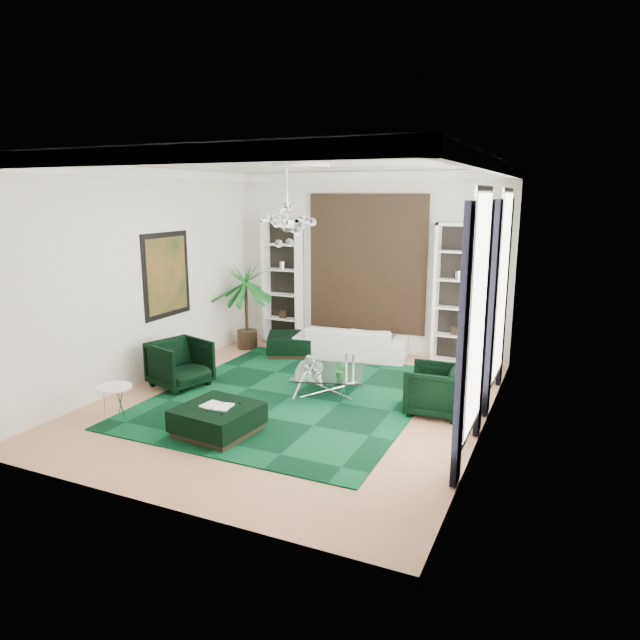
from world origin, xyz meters
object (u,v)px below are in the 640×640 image
at_px(sofa, 351,342).
at_px(coffee_table, 329,383).
at_px(armchair_left, 180,364).
at_px(ottoman_front, 218,420).
at_px(armchair_right, 434,390).
at_px(side_table, 115,403).
at_px(ottoman_side, 291,345).
at_px(palm, 246,295).

xyz_separation_m(sofa, coffee_table, (0.47, -2.23, -0.13)).
bearing_deg(sofa, armchair_left, 45.28).
relative_size(armchair_left, ottoman_front, 0.90).
distance_m(armchair_right, side_table, 4.87).
xyz_separation_m(armchair_right, side_table, (-4.35, -2.19, -0.13)).
distance_m(sofa, coffee_table, 2.28).
bearing_deg(side_table, armchair_right, 26.70).
height_order(ottoman_side, side_table, side_table).
xyz_separation_m(armchair_left, ottoman_side, (0.85, 2.64, -0.20)).
xyz_separation_m(sofa, side_table, (-2.06, -4.55, -0.08)).
xyz_separation_m(coffee_table, palm, (-2.85, 2.02, 1.00)).
relative_size(armchair_left, side_table, 1.75).
bearing_deg(ottoman_front, sofa, 85.65).
bearing_deg(coffee_table, armchair_left, -164.77).
xyz_separation_m(armchair_right, ottoman_front, (-2.63, -2.01, -0.18)).
distance_m(armchair_left, palm, 2.84).
bearing_deg(armchair_left, armchair_right, -65.28).
bearing_deg(sofa, armchair_right, 125.04).
bearing_deg(ottoman_side, ottoman_front, -77.48).
xyz_separation_m(armchair_left, coffee_table, (2.56, 0.70, -0.22)).
relative_size(armchair_right, side_table, 1.61).
bearing_deg(armchair_left, coffee_table, -57.39).
height_order(coffee_table, palm, palm).
height_order(sofa, coffee_table, sofa).
xyz_separation_m(sofa, palm, (-2.38, -0.21, 0.87)).
distance_m(sofa, ottoman_front, 4.39).
bearing_deg(armchair_right, ottoman_side, -123.53).
relative_size(sofa, palm, 0.95).
height_order(armchair_right, side_table, armchair_right).
distance_m(armchair_left, ottoman_side, 2.78).
bearing_deg(palm, ottoman_front, -63.82).
height_order(sofa, side_table, sofa).
height_order(ottoman_front, side_table, side_table).
xyz_separation_m(sofa, ottoman_front, (-0.33, -4.37, -0.13)).
distance_m(armchair_right, ottoman_front, 3.31).
bearing_deg(side_table, coffee_table, 42.57).
bearing_deg(side_table, palm, 94.27).
bearing_deg(palm, coffee_table, -35.34).
relative_size(coffee_table, side_table, 2.24).
xyz_separation_m(armchair_left, side_table, (0.04, -1.62, -0.17)).
height_order(ottoman_front, palm, palm).
bearing_deg(coffee_table, ottoman_side, 131.40).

